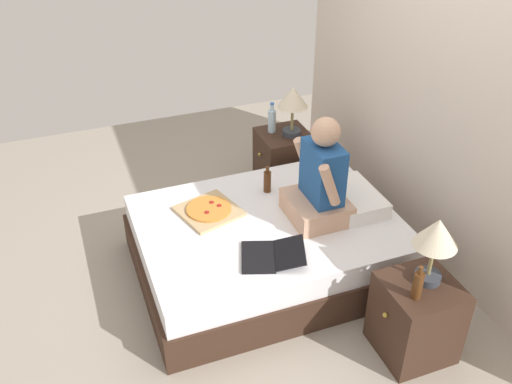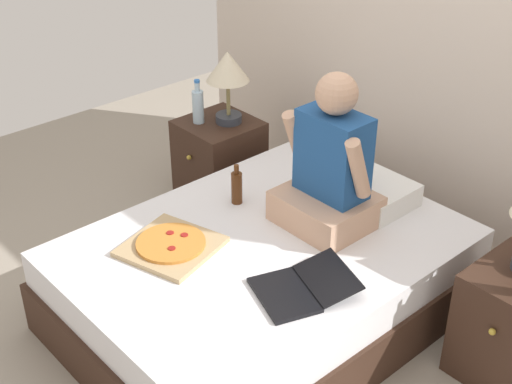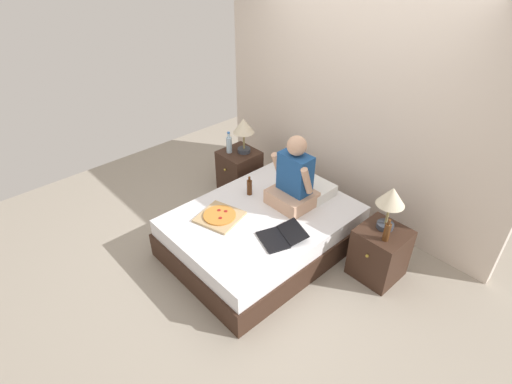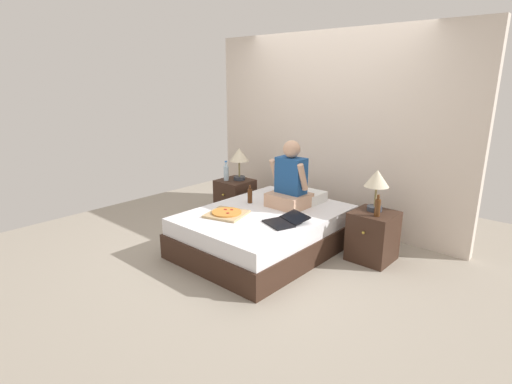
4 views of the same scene
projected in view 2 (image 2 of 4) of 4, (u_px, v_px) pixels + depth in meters
ground_plane at (263, 315)px, 3.64m from camera, size 5.73×5.73×0.00m
wall_back at (447, 24)px, 3.75m from camera, size 3.73×0.12×2.50m
bed at (263, 280)px, 3.53m from camera, size 1.41×1.88×0.46m
nightstand_left at (219, 161)px, 4.51m from camera, size 0.44×0.47×0.54m
lamp_on_left_nightstand at (228, 72)px, 4.21m from camera, size 0.26×0.26×0.45m
water_bottle at (198, 105)px, 4.31m from camera, size 0.07×0.07×0.28m
pillow at (363, 188)px, 3.73m from camera, size 0.52×0.34×0.12m
person_seated at (330, 171)px, 3.42m from camera, size 0.47×0.40×0.78m
laptop at (299, 289)px, 3.06m from camera, size 0.44×0.50×0.07m
pizza_box at (171, 245)px, 3.35m from camera, size 0.50×0.50×0.04m
beer_bottle_on_bed at (237, 187)px, 3.67m from camera, size 0.06×0.06×0.22m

